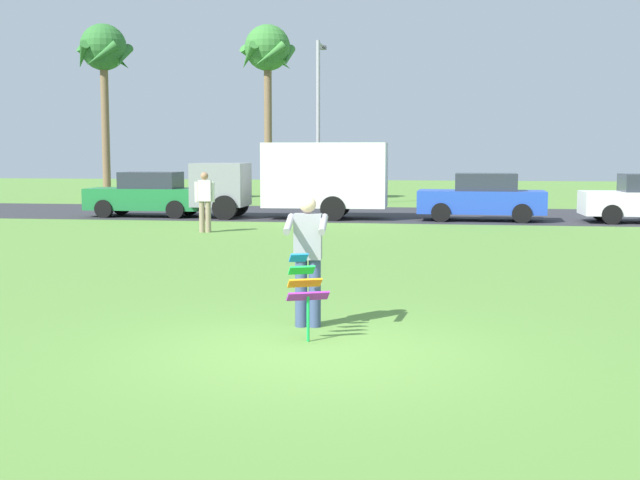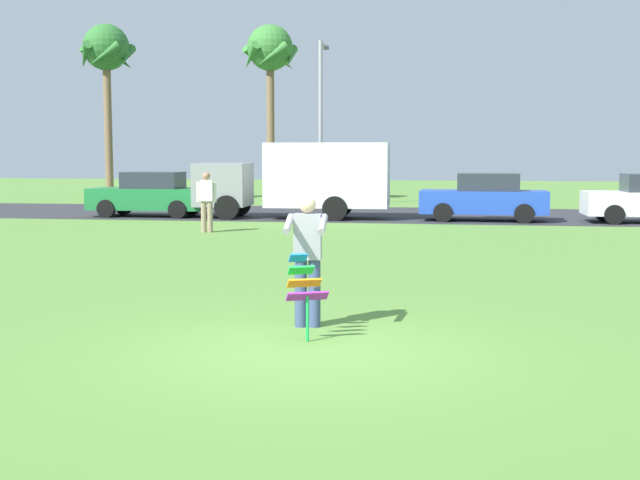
{
  "view_description": "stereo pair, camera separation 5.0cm",
  "coord_description": "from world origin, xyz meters",
  "px_view_note": "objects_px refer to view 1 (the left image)",
  "views": [
    {
      "loc": [
        1.64,
        -9.43,
        2.29
      ],
      "look_at": [
        -0.25,
        2.31,
        1.05
      ],
      "focal_mm": 47.1,
      "sensor_mm": 36.0,
      "label": 1
    },
    {
      "loc": [
        1.69,
        -9.42,
        2.29
      ],
      "look_at": [
        -0.25,
        2.31,
        1.05
      ],
      "focal_mm": 47.1,
      "sensor_mm": 36.0,
      "label": 2
    }
  ],
  "objects_px": {
    "person_walker_near": "(205,200)",
    "palm_tree_left_near": "(104,55)",
    "parked_car_green": "(148,195)",
    "streetlight_pole": "(319,112)",
    "parked_truck_grey_van": "(302,178)",
    "kite_held": "(305,285)",
    "parked_car_blue": "(482,198)",
    "palm_tree_right_near": "(268,55)",
    "person_kite_flyer": "(308,256)"
  },
  "relations": [
    {
      "from": "person_walker_near",
      "to": "palm_tree_left_near",
      "type": "bearing_deg",
      "value": 123.05
    },
    {
      "from": "parked_car_green",
      "to": "streetlight_pole",
      "type": "relative_size",
      "value": 0.6
    },
    {
      "from": "parked_truck_grey_van",
      "to": "kite_held",
      "type": "bearing_deg",
      "value": -79.54
    },
    {
      "from": "parked_truck_grey_van",
      "to": "parked_car_blue",
      "type": "xyz_separation_m",
      "value": [
        6.15,
        0.0,
        -0.64
      ]
    },
    {
      "from": "parked_truck_grey_van",
      "to": "palm_tree_right_near",
      "type": "bearing_deg",
      "value": 109.19
    },
    {
      "from": "parked_car_blue",
      "to": "person_walker_near",
      "type": "height_order",
      "value": "person_walker_near"
    },
    {
      "from": "parked_car_green",
      "to": "palm_tree_right_near",
      "type": "bearing_deg",
      "value": 76.85
    },
    {
      "from": "person_kite_flyer",
      "to": "kite_held",
      "type": "distance_m",
      "value": 0.74
    },
    {
      "from": "kite_held",
      "to": "streetlight_pole",
      "type": "height_order",
      "value": "streetlight_pole"
    },
    {
      "from": "palm_tree_left_near",
      "to": "parked_truck_grey_van",
      "type": "bearing_deg",
      "value": -37.35
    },
    {
      "from": "parked_truck_grey_van",
      "to": "palm_tree_left_near",
      "type": "bearing_deg",
      "value": 142.65
    },
    {
      "from": "parked_car_blue",
      "to": "person_walker_near",
      "type": "bearing_deg",
      "value": -145.94
    },
    {
      "from": "kite_held",
      "to": "person_walker_near",
      "type": "height_order",
      "value": "person_walker_near"
    },
    {
      "from": "parked_car_blue",
      "to": "palm_tree_left_near",
      "type": "height_order",
      "value": "palm_tree_left_near"
    },
    {
      "from": "person_walker_near",
      "to": "parked_truck_grey_van",
      "type": "bearing_deg",
      "value": 71.13
    },
    {
      "from": "person_kite_flyer",
      "to": "parked_car_green",
      "type": "xyz_separation_m",
      "value": [
        -8.95,
        17.91,
        -0.18
      ]
    },
    {
      "from": "parked_car_blue",
      "to": "palm_tree_right_near",
      "type": "bearing_deg",
      "value": 134.63
    },
    {
      "from": "kite_held",
      "to": "person_walker_near",
      "type": "bearing_deg",
      "value": 111.83
    },
    {
      "from": "kite_held",
      "to": "parked_truck_grey_van",
      "type": "relative_size",
      "value": 0.15
    },
    {
      "from": "parked_truck_grey_van",
      "to": "person_kite_flyer",
      "type": "bearing_deg",
      "value": -79.4
    },
    {
      "from": "palm_tree_right_near",
      "to": "kite_held",
      "type": "bearing_deg",
      "value": -76.48
    },
    {
      "from": "parked_car_blue",
      "to": "person_walker_near",
      "type": "distance_m",
      "value": 9.66
    },
    {
      "from": "parked_car_green",
      "to": "parked_truck_grey_van",
      "type": "height_order",
      "value": "parked_truck_grey_van"
    },
    {
      "from": "parked_car_green",
      "to": "parked_car_blue",
      "type": "bearing_deg",
      "value": -0.01
    },
    {
      "from": "streetlight_pole",
      "to": "parked_truck_grey_van",
      "type": "bearing_deg",
      "value": -85.5
    },
    {
      "from": "person_kite_flyer",
      "to": "parked_car_green",
      "type": "bearing_deg",
      "value": 116.55
    },
    {
      "from": "parked_truck_grey_van",
      "to": "palm_tree_left_near",
      "type": "height_order",
      "value": "palm_tree_left_near"
    },
    {
      "from": "person_kite_flyer",
      "to": "parked_car_blue",
      "type": "xyz_separation_m",
      "value": [
        2.8,
        17.91,
        -0.18
      ]
    },
    {
      "from": "kite_held",
      "to": "parked_truck_grey_van",
      "type": "distance_m",
      "value": 18.92
    },
    {
      "from": "person_kite_flyer",
      "to": "parked_truck_grey_van",
      "type": "distance_m",
      "value": 18.23
    },
    {
      "from": "person_kite_flyer",
      "to": "palm_tree_right_near",
      "type": "xyz_separation_m",
      "value": [
        -6.7,
        27.53,
        5.79
      ]
    },
    {
      "from": "person_kite_flyer",
      "to": "parked_truck_grey_van",
      "type": "xyz_separation_m",
      "value": [
        -3.35,
        17.91,
        0.46
      ]
    },
    {
      "from": "kite_held",
      "to": "palm_tree_right_near",
      "type": "height_order",
      "value": "palm_tree_right_near"
    },
    {
      "from": "palm_tree_right_near",
      "to": "streetlight_pole",
      "type": "xyz_separation_m",
      "value": [
        2.79,
        -2.56,
        -2.74
      ]
    },
    {
      "from": "kite_held",
      "to": "streetlight_pole",
      "type": "relative_size",
      "value": 0.15
    },
    {
      "from": "palm_tree_left_near",
      "to": "streetlight_pole",
      "type": "relative_size",
      "value": 1.16
    },
    {
      "from": "parked_car_green",
      "to": "palm_tree_right_near",
      "type": "distance_m",
      "value": 11.54
    },
    {
      "from": "parked_truck_grey_van",
      "to": "palm_tree_left_near",
      "type": "relative_size",
      "value": 0.83
    },
    {
      "from": "parked_car_green",
      "to": "parked_truck_grey_van",
      "type": "bearing_deg",
      "value": -0.01
    },
    {
      "from": "person_kite_flyer",
      "to": "person_walker_near",
      "type": "bearing_deg",
      "value": 112.59
    },
    {
      "from": "person_kite_flyer",
      "to": "parked_car_green",
      "type": "distance_m",
      "value": 20.02
    },
    {
      "from": "parked_car_blue",
      "to": "streetlight_pole",
      "type": "relative_size",
      "value": 0.61
    },
    {
      "from": "parked_car_green",
      "to": "person_walker_near",
      "type": "distance_m",
      "value": 6.58
    },
    {
      "from": "kite_held",
      "to": "parked_truck_grey_van",
      "type": "xyz_separation_m",
      "value": [
        -3.43,
        18.59,
        0.74
      ]
    },
    {
      "from": "person_kite_flyer",
      "to": "palm_tree_left_near",
      "type": "bearing_deg",
      "value": 118.28
    },
    {
      "from": "parked_car_blue",
      "to": "parked_car_green",
      "type": "bearing_deg",
      "value": 179.99
    },
    {
      "from": "person_kite_flyer",
      "to": "parked_car_blue",
      "type": "distance_m",
      "value": 18.13
    },
    {
      "from": "kite_held",
      "to": "palm_tree_right_near",
      "type": "xyz_separation_m",
      "value": [
        -6.78,
        28.22,
        6.06
      ]
    },
    {
      "from": "parked_car_blue",
      "to": "palm_tree_right_near",
      "type": "height_order",
      "value": "palm_tree_right_near"
    },
    {
      "from": "kite_held",
      "to": "palm_tree_right_near",
      "type": "distance_m",
      "value": 29.65
    }
  ]
}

